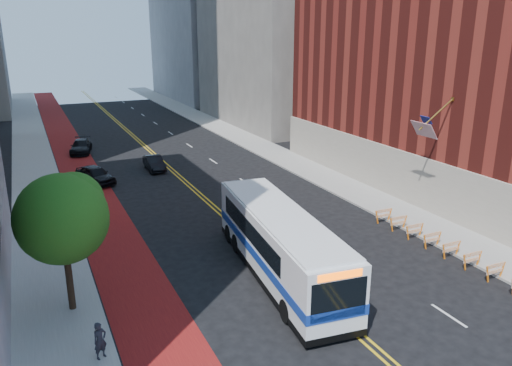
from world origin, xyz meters
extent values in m
plane|color=black|center=(0.00, 0.00, 0.00)|extent=(160.00, 160.00, 0.00)
cube|color=gray|center=(-12.00, 30.00, 0.07)|extent=(4.00, 140.00, 0.15)
cube|color=gray|center=(12.00, 30.00, 0.07)|extent=(4.00, 140.00, 0.15)
cube|color=#5F0D0F|center=(-8.10, 30.00, 0.00)|extent=(3.60, 140.00, 0.01)
cube|color=gold|center=(-0.18, 30.00, 0.00)|extent=(0.14, 140.00, 0.01)
cube|color=gold|center=(0.18, 30.00, 0.00)|extent=(0.14, 140.00, 0.01)
cube|color=silver|center=(4.80, -2.00, 0.01)|extent=(0.14, 2.20, 0.01)
cube|color=silver|center=(4.80, 6.00, 0.01)|extent=(0.14, 2.20, 0.01)
cube|color=silver|center=(4.80, 14.00, 0.01)|extent=(0.14, 2.20, 0.01)
cube|color=silver|center=(4.80, 22.00, 0.01)|extent=(0.14, 2.20, 0.01)
cube|color=silver|center=(4.80, 30.00, 0.01)|extent=(0.14, 2.20, 0.01)
cube|color=silver|center=(4.80, 38.00, 0.01)|extent=(0.14, 2.20, 0.01)
cube|color=silver|center=(4.80, 46.00, 0.01)|extent=(0.14, 2.20, 0.01)
cube|color=silver|center=(4.80, 54.00, 0.01)|extent=(0.14, 2.20, 0.01)
cube|color=silver|center=(4.80, 62.00, 0.01)|extent=(0.14, 2.20, 0.01)
cube|color=silver|center=(4.80, 70.00, 0.01)|extent=(0.14, 2.20, 0.01)
cube|color=silver|center=(4.80, 78.00, 0.01)|extent=(0.14, 2.20, 0.01)
cube|color=silver|center=(4.80, 86.00, 0.01)|extent=(0.14, 2.20, 0.01)
cube|color=maroon|center=(22.00, 12.00, 11.00)|extent=(16.00, 36.00, 22.00)
cube|color=#9E9384|center=(14.05, 12.00, 2.00)|extent=(0.50, 36.00, 4.00)
cube|color=black|center=(14.15, 6.00, 1.10)|extent=(0.35, 2.80, 2.20)
cube|color=black|center=(14.15, 13.00, 1.10)|extent=(0.35, 2.80, 2.20)
cube|color=black|center=(14.15, 20.00, 1.10)|extent=(0.35, 2.80, 2.20)
cube|color=#A57F33|center=(14.05, 8.00, 8.50)|extent=(0.25, 0.25, 0.25)
cylinder|color=#A57F33|center=(12.70, 8.00, 7.60)|extent=(2.85, 0.12, 2.05)
cube|color=#B21419|center=(11.70, 8.00, 6.60)|extent=(0.75, 1.90, 1.05)
cube|color=navy|center=(12.25, 8.45, 7.15)|extent=(0.39, 0.85, 0.52)
cube|color=orange|center=(9.05, -0.45, 0.50)|extent=(0.32, 0.06, 0.99)
cube|color=orange|center=(10.15, -0.45, 0.50)|extent=(0.32, 0.06, 0.99)
cube|color=orange|center=(9.60, -0.45, 0.90)|extent=(1.25, 0.05, 0.22)
cube|color=orange|center=(9.60, -0.45, 0.55)|extent=(1.25, 0.05, 0.18)
cube|color=orange|center=(9.05, 1.10, 0.50)|extent=(0.32, 0.06, 0.99)
cube|color=orange|center=(10.15, 1.10, 0.50)|extent=(0.32, 0.06, 0.99)
cube|color=orange|center=(9.60, 1.10, 0.90)|extent=(1.25, 0.05, 0.22)
cube|color=orange|center=(9.60, 1.10, 0.55)|extent=(1.25, 0.05, 0.18)
cube|color=orange|center=(9.05, 2.65, 0.50)|extent=(0.32, 0.06, 0.99)
cube|color=orange|center=(10.15, 2.65, 0.50)|extent=(0.32, 0.06, 0.99)
cube|color=orange|center=(9.60, 2.65, 0.90)|extent=(1.25, 0.05, 0.22)
cube|color=orange|center=(9.60, 2.65, 0.55)|extent=(1.25, 0.05, 0.18)
cube|color=orange|center=(9.05, 4.20, 0.50)|extent=(0.32, 0.06, 0.99)
cube|color=orange|center=(10.15, 4.20, 0.50)|extent=(0.32, 0.06, 0.99)
cube|color=orange|center=(9.60, 4.20, 0.90)|extent=(1.25, 0.05, 0.22)
cube|color=orange|center=(9.60, 4.20, 0.55)|extent=(1.25, 0.05, 0.18)
cube|color=orange|center=(9.05, 5.75, 0.50)|extent=(0.32, 0.06, 0.99)
cube|color=orange|center=(10.15, 5.75, 0.50)|extent=(0.32, 0.06, 0.99)
cube|color=orange|center=(9.60, 5.75, 0.90)|extent=(1.25, 0.05, 0.22)
cube|color=orange|center=(9.60, 5.75, 0.55)|extent=(1.25, 0.05, 0.18)
cube|color=orange|center=(9.05, 7.30, 0.50)|extent=(0.32, 0.06, 0.99)
cube|color=orange|center=(10.15, 7.30, 0.50)|extent=(0.32, 0.06, 0.99)
cube|color=orange|center=(9.60, 7.30, 0.90)|extent=(1.25, 0.05, 0.22)
cube|color=orange|center=(9.60, 7.30, 0.55)|extent=(1.25, 0.05, 0.18)
cube|color=orange|center=(9.05, 8.85, 0.50)|extent=(0.32, 0.06, 0.99)
cube|color=orange|center=(10.15, 8.85, 0.50)|extent=(0.32, 0.06, 0.99)
cube|color=orange|center=(9.60, 8.85, 0.90)|extent=(1.25, 0.05, 0.22)
cube|color=orange|center=(9.60, 8.85, 0.55)|extent=(1.25, 0.05, 0.18)
cylinder|color=black|center=(-11.30, 6.00, 1.75)|extent=(0.32, 0.32, 3.20)
sphere|color=#164E10|center=(-11.30, 6.00, 4.75)|extent=(4.20, 4.20, 4.20)
sphere|color=#164E10|center=(-10.70, 6.40, 5.35)|extent=(2.80, 2.80, 2.80)
sphere|color=#164E10|center=(-11.80, 5.70, 5.15)|extent=(2.40, 2.40, 2.40)
cube|color=white|center=(-0.63, 4.93, 1.99)|extent=(4.39, 13.68, 3.19)
cube|color=navy|center=(-0.63, 4.93, 1.51)|extent=(4.44, 13.72, 0.50)
cube|color=black|center=(-0.53, 5.82, 2.52)|extent=(4.00, 9.68, 1.06)
cube|color=black|center=(-1.37, -1.71, 2.24)|extent=(2.56, 0.40, 1.79)
cube|color=black|center=(0.12, 11.58, 2.46)|extent=(2.33, 0.37, 1.12)
cube|color=#FF5905|center=(-1.38, -1.72, 3.36)|extent=(2.03, 0.32, 0.34)
cube|color=white|center=(-0.63, 4.93, 3.64)|extent=(4.17, 12.99, 0.13)
cube|color=black|center=(-0.63, 4.93, 0.39)|extent=(4.43, 13.71, 0.34)
cylinder|color=black|center=(-2.42, 0.81, 0.56)|extent=(0.46, 1.15, 1.12)
cylinder|color=black|center=(0.20, 0.51, 0.56)|extent=(0.46, 1.15, 1.12)
cylinder|color=black|center=(-1.52, 8.82, 0.56)|extent=(0.46, 1.15, 1.12)
cylinder|color=black|center=(1.10, 8.52, 0.56)|extent=(0.46, 1.15, 1.12)
cylinder|color=black|center=(-1.34, 10.42, 0.56)|extent=(0.46, 1.15, 1.12)
cylinder|color=black|center=(1.28, 10.13, 0.56)|extent=(0.46, 1.15, 1.12)
imported|color=black|center=(-7.26, 27.11, 0.78)|extent=(3.37, 4.93, 1.56)
imported|color=black|center=(-1.50, 29.26, 0.68)|extent=(1.50, 4.16, 1.36)
imported|color=black|center=(-7.06, 39.50, 0.72)|extent=(3.05, 5.26, 1.43)
imported|color=black|center=(-10.63, 1.51, 0.95)|extent=(0.69, 0.60, 1.59)
camera|label=1|loc=(-12.27, -16.89, 12.98)|focal=35.00mm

